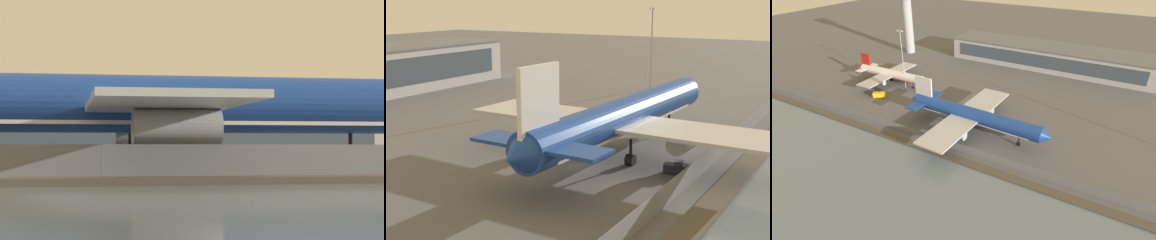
% 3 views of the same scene
% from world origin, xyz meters
% --- Properties ---
extents(ground_plane, '(500.00, 500.00, 0.00)m').
position_xyz_m(ground_plane, '(0.00, 0.00, 0.00)').
color(ground_plane, '#565659').
extents(shoreline_seawall, '(320.00, 3.00, 0.50)m').
position_xyz_m(shoreline_seawall, '(0.00, -20.50, 0.25)').
color(shoreline_seawall, '#474238').
rests_on(shoreline_seawall, ground).
extents(perimeter_fence, '(280.00, 0.10, 2.64)m').
position_xyz_m(perimeter_fence, '(0.00, -16.00, 1.32)').
color(perimeter_fence, slate).
rests_on(perimeter_fence, ground).
extents(cargo_jet_blue, '(53.92, 46.11, 15.78)m').
position_xyz_m(cargo_jet_blue, '(6.37, -3.57, 6.02)').
color(cargo_jet_blue, '#193D93').
rests_on(cargo_jet_blue, ground).
extents(baggage_tug, '(2.21, 3.46, 1.80)m').
position_xyz_m(baggage_tug, '(3.18, -13.04, 0.81)').
color(baggage_tug, '#1E2328').
rests_on(baggage_tug, ground).
extents(terminal_building, '(102.88, 22.03, 11.19)m').
position_xyz_m(terminal_building, '(11.07, 73.06, 5.60)').
color(terminal_building, '#B2B2B7').
rests_on(terminal_building, ground).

